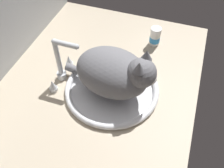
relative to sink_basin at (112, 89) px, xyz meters
The scene contains 5 objects.
countertop 7.91cm from the sink_basin, 124.01° to the left, with size 115.46×78.07×3.00cm, color #B7A88E.
sink_basin is the anchor object (origin of this frame).
faucet 22.22cm from the sink_basin, 90.00° to the left, with size 17.96×11.81×20.29cm.
cat 10.29cm from the sink_basin, 98.28° to the right, with size 24.39×37.68×20.92cm.
pill_bottle 35.00cm from the sink_basin, 15.93° to the right, with size 4.91×4.91×8.96cm.
Camera 1 is at (-55.16, -26.52, 80.03)cm, focal length 39.88 mm.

